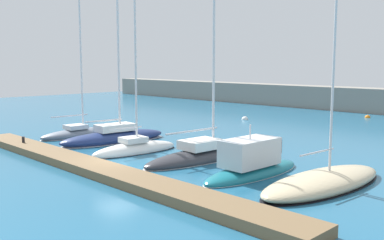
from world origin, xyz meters
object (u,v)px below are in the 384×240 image
sailboat_white_third (135,148)px  motorboat_teal_fifth (252,165)px  sailboat_navy_second (114,136)px  mooring_buoy_orange (368,118)px  dock_bollard (23,140)px  mooring_buoy_white (245,120)px  sailboat_sand_sixth (324,181)px  sailboat_slate_nearest (81,132)px  sailboat_charcoal_fourth (207,154)px

sailboat_white_third → motorboat_teal_fifth: size_ratio=1.85×
sailboat_navy_second → motorboat_teal_fifth: sailboat_navy_second is taller
mooring_buoy_orange → dock_bollard: dock_bollard is taller
sailboat_white_third → mooring_buoy_white: size_ratio=19.16×
sailboat_white_third → sailboat_sand_sixth: size_ratio=0.86×
sailboat_slate_nearest → mooring_buoy_orange: bearing=-20.4°
sailboat_navy_second → sailboat_charcoal_fourth: sailboat_navy_second is taller
motorboat_teal_fifth → dock_bollard: motorboat_teal_fifth is taller
sailboat_slate_nearest → sailboat_charcoal_fourth: size_ratio=0.87×
mooring_buoy_orange → sailboat_navy_second: bearing=-103.7°
mooring_buoy_white → sailboat_navy_second: bearing=-85.4°
sailboat_navy_second → mooring_buoy_white: size_ratio=23.06×
sailboat_white_third → mooring_buoy_white: (-6.12, 19.89, -0.30)m
sailboat_white_third → sailboat_charcoal_fourth: (4.87, 2.24, 0.01)m
mooring_buoy_orange → dock_bollard: size_ratio=1.44×
sailboat_slate_nearest → sailboat_navy_second: 4.42m
sailboat_white_third → motorboat_teal_fifth: bearing=-79.8°
sailboat_navy_second → sailboat_charcoal_fourth: 9.53m
mooring_buoy_orange → sailboat_slate_nearest: bearing=-111.0°
sailboat_charcoal_fourth → dock_bollard: (-11.68, -7.29, 0.40)m
sailboat_sand_sixth → dock_bollard: bearing=112.2°
sailboat_charcoal_fourth → sailboat_sand_sixth: size_ratio=1.04×
sailboat_slate_nearest → sailboat_navy_second: (4.41, 0.37, 0.15)m
sailboat_slate_nearest → mooring_buoy_orange: 32.65m
sailboat_charcoal_fourth → sailboat_navy_second: bearing=97.5°
sailboat_navy_second → sailboat_white_third: 4.82m
sailboat_slate_nearest → sailboat_white_third: (9.02, -1.02, -0.04)m
motorboat_teal_fifth → dock_bollard: size_ratio=17.49×
sailboat_navy_second → sailboat_sand_sixth: 18.28m
sailboat_slate_nearest → sailboat_charcoal_fourth: 13.95m
sailboat_navy_second → sailboat_white_third: size_ratio=1.20×
sailboat_white_third → mooring_buoy_orange: size_ratio=22.40×
sailboat_slate_nearest → motorboat_teal_fifth: 18.66m
sailboat_charcoal_fourth → mooring_buoy_white: (-10.99, 17.65, -0.31)m
sailboat_white_third → sailboat_sand_sixth: 13.76m
sailboat_charcoal_fourth → sailboat_sand_sixth: bearing=-91.6°
sailboat_slate_nearest → mooring_buoy_orange: sailboat_slate_nearest is taller
sailboat_navy_second → sailboat_white_third: (4.62, -1.39, -0.18)m
sailboat_slate_nearest → dock_bollard: (2.22, -6.07, 0.37)m
sailboat_charcoal_fourth → motorboat_teal_fifth: (4.76, -1.32, 0.24)m
motorboat_teal_fifth → sailboat_sand_sixth: size_ratio=0.47×
sailboat_white_third → mooring_buoy_white: sailboat_white_third is taller
motorboat_teal_fifth → sailboat_sand_sixth: 4.09m
sailboat_white_third → sailboat_charcoal_fourth: sailboat_charcoal_fourth is taller
sailboat_white_third → sailboat_charcoal_fourth: bearing=-60.5°
motorboat_teal_fifth → mooring_buoy_white: 24.67m
sailboat_charcoal_fourth → motorboat_teal_fifth: sailboat_charcoal_fourth is taller
sailboat_slate_nearest → mooring_buoy_white: size_ratio=20.09×
dock_bollard → mooring_buoy_white: bearing=88.4°
sailboat_navy_second → dock_bollard: (-2.19, -6.44, 0.22)m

